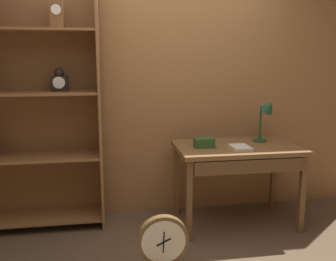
# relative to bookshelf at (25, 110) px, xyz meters

# --- Properties ---
(back_wood_panel) EXTENTS (4.80, 0.05, 2.60)m
(back_wood_panel) POSITION_rel_bookshelf_xyz_m (1.22, 0.20, 0.18)
(back_wood_panel) COLOR #9E6B3D
(back_wood_panel) RESTS_ON ground
(bookshelf) EXTENTS (1.32, 0.38, 2.28)m
(bookshelf) POSITION_rel_bookshelf_xyz_m (0.00, 0.00, 0.00)
(bookshelf) COLOR brown
(bookshelf) RESTS_ON ground
(workbench) EXTENTS (1.15, 0.69, 0.77)m
(workbench) POSITION_rel_bookshelf_xyz_m (1.94, -0.29, -0.44)
(workbench) COLOR brown
(workbench) RESTS_ON ground
(desk_lamp) EXTENTS (0.21, 0.21, 0.43)m
(desk_lamp) POSITION_rel_bookshelf_xyz_m (2.27, -0.16, -0.06)
(desk_lamp) COLOR #1E472D
(desk_lamp) RESTS_ON workbench
(toolbox_small) EXTENTS (0.18, 0.12, 0.09)m
(toolbox_small) POSITION_rel_bookshelf_xyz_m (1.61, -0.28, -0.30)
(toolbox_small) COLOR #2D5123
(toolbox_small) RESTS_ON workbench
(open_repair_manual) EXTENTS (0.16, 0.22, 0.02)m
(open_repair_manual) POSITION_rel_bookshelf_xyz_m (1.92, -0.38, -0.33)
(open_repair_manual) COLOR silver
(open_repair_manual) RESTS_ON workbench
(round_clock_large) EXTENTS (0.39, 0.11, 0.43)m
(round_clock_large) POSITION_rel_bookshelf_xyz_m (1.13, -0.95, -0.90)
(round_clock_large) COLOR brown
(round_clock_large) RESTS_ON ground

